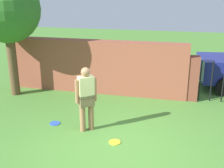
# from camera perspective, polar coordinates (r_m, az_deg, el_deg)

# --- Properties ---
(ground_plane) EXTENTS (40.00, 40.00, 0.00)m
(ground_plane) POSITION_cam_1_polar(r_m,az_deg,el_deg) (6.37, 0.76, -13.01)
(ground_plane) COLOR #4C8433
(brick_wall) EXTENTS (6.05, 0.50, 1.77)m
(brick_wall) POSITION_cam_1_polar(r_m,az_deg,el_deg) (9.56, -3.19, 3.54)
(brick_wall) COLOR brown
(brick_wall) RESTS_ON ground
(tree) EXTENTS (2.07, 2.07, 3.82)m
(tree) POSITION_cam_1_polar(r_m,az_deg,el_deg) (9.54, -20.53, 13.76)
(tree) COLOR brown
(tree) RESTS_ON ground
(person) EXTENTS (0.45, 0.39, 1.62)m
(person) POSITION_cam_1_polar(r_m,az_deg,el_deg) (6.82, -5.24, -2.52)
(person) COLOR #9E704C
(person) RESTS_ON ground
(frisbee_blue) EXTENTS (0.27, 0.27, 0.02)m
(frisbee_blue) POSITION_cam_1_polar(r_m,az_deg,el_deg) (7.62, -11.49, -7.80)
(frisbee_blue) COLOR blue
(frisbee_blue) RESTS_ON ground
(frisbee_yellow) EXTENTS (0.27, 0.27, 0.02)m
(frisbee_yellow) POSITION_cam_1_polar(r_m,az_deg,el_deg) (6.61, 0.56, -11.66)
(frisbee_yellow) COLOR yellow
(frisbee_yellow) RESTS_ON ground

